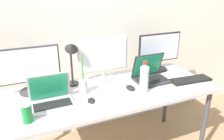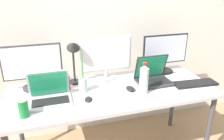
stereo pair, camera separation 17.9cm
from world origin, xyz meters
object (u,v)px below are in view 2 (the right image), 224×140
Objects in this scene: soda_can_by_laptop at (66,82)px; desk_lamp at (74,54)px; work_desk at (112,96)px; keyboard_aux at (195,83)px; laptop_silver at (50,94)px; bamboo_vase at (83,84)px; keyboard_main at (111,102)px; monitor_right at (165,52)px; monitor_left at (33,66)px; monitor_center at (106,56)px; water_bottle at (144,80)px; laptop_secondary at (153,76)px; mouse_by_keyboard at (89,100)px; mouse_by_laptop at (130,89)px; soda_can_near_keyboard at (23,108)px.

desk_lamp is (0.09, 0.07, 0.22)m from soda_can_by_laptop.
keyboard_aux is at bearing -9.30° from work_desk.
bamboo_vase is (0.27, 0.08, 0.02)m from laptop_silver.
soda_can_by_laptop reaches higher than keyboard_aux.
keyboard_main is 0.87× the size of desk_lamp.
monitor_right is at bearing 112.41° from keyboard_aux.
monitor_left is 1.01× the size of monitor_center.
water_bottle is 0.63m from desk_lamp.
laptop_secondary is at bearing 6.12° from work_desk.
bamboo_vase is 0.81× the size of desk_lamp.
laptop_silver is 0.84× the size of keyboard_main.
monitor_left is 1.56× the size of laptop_silver.
mouse_by_keyboard is at bearing -81.54° from desk_lamp.
monitor_left is 0.84m from mouse_by_laptop.
monitor_center is 1.58× the size of laptop_secondary.
work_desk is 4.49× the size of keyboard_aux.
monitor_center is (0.64, 0.02, 0.01)m from monitor_left.
monitor_center is 1.14× the size of desk_lamp.
keyboard_aux is at bearing 2.10° from water_bottle.
keyboard_aux is (0.12, -0.36, -0.20)m from monitor_right.
laptop_secondary is 2.41× the size of soda_can_near_keyboard.
laptop_silver is at bearing 155.31° from keyboard_main.
laptop_secondary is 0.74m from desk_lamp.
monitor_left is 0.73m from keyboard_main.
monitor_right is 0.96m from mouse_by_keyboard.
monitor_center is 3.80× the size of soda_can_near_keyboard.
water_bottle is (-0.18, -0.18, 0.07)m from laptop_secondary.
soda_can_near_keyboard is at bearing -166.94° from laptop_secondary.
water_bottle is 2.15× the size of soda_can_by_laptop.
monitor_left reaches higher than mouse_by_keyboard.
water_bottle is 0.65m from soda_can_by_laptop.
mouse_by_keyboard is (0.39, -0.37, -0.19)m from monitor_left.
mouse_by_keyboard is at bearing -43.53° from monitor_left.
soda_can_by_laptop is at bearing 46.36° from soda_can_near_keyboard.
soda_can_near_keyboard is (-0.06, -0.43, -0.14)m from monitor_left.
soda_can_near_keyboard is (-0.45, -0.06, 0.04)m from mouse_by_keyboard.
work_desk is 13.93× the size of soda_can_near_keyboard.
laptop_silver is 1.02× the size of laptop_secondary.
monitor_right is at bearing 13.05° from bamboo_vase.
monitor_center reaches higher than mouse_by_keyboard.
monitor_center is at bearing 17.14° from soda_can_by_laptop.
monitor_right is 3.74× the size of soda_can_by_laptop.
monitor_center reaches higher than keyboard_main.
mouse_by_laptop is at bearing -158.46° from laptop_secondary.
soda_can_by_laptop is (-0.14, 0.27, 0.04)m from mouse_by_keyboard.
mouse_by_keyboard is 0.46m from soda_can_near_keyboard.
keyboard_main is 0.33m from water_bottle.
work_desk is 0.37m from monitor_center.
monitor_center reaches higher than laptop_silver.
monitor_right is at bearing 20.82° from work_desk.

